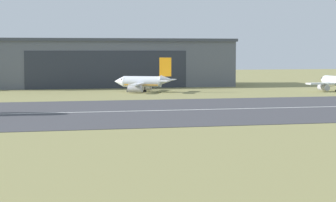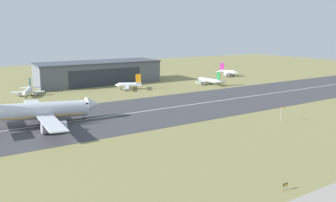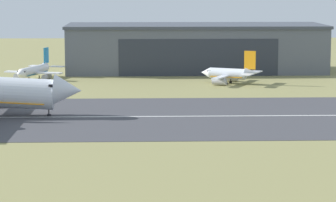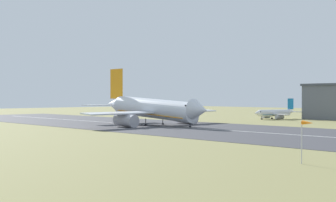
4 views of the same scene
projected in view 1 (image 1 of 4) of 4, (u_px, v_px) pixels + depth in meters
name	position (u px, v px, depth m)	size (l,w,h in m)	color
runway_strip	(212.00, 109.00, 124.91)	(361.96, 53.13, 0.06)	#3D3D42
runway_centreline	(212.00, 109.00, 124.91)	(325.76, 0.70, 0.01)	silver
hangar_building	(101.00, 62.00, 206.08)	(80.98, 28.59, 14.86)	slate
airplane_parked_far_east	(143.00, 82.00, 176.79)	(17.76, 18.39, 9.36)	silver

